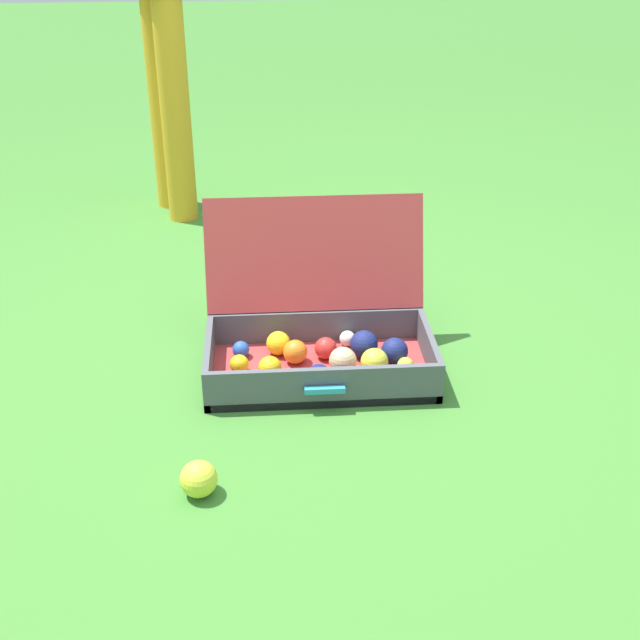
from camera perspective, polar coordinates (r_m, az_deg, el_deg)
The scene contains 3 objects.
ground_plane at distance 2.43m, azimuth -1.82°, elevation -3.71°, with size 16.00×16.00×0.00m, color #3D7A2D.
open_suitcase at distance 2.42m, azimuth 0.12°, elevation -1.11°, with size 0.66×0.49×0.45m.
stray_ball_on_grass at distance 1.99m, azimuth -8.36°, elevation -10.78°, with size 0.09×0.09×0.09m, color #CCDB38.
Camera 1 is at (-0.07, -2.06, 1.30)m, focal length 46.43 mm.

